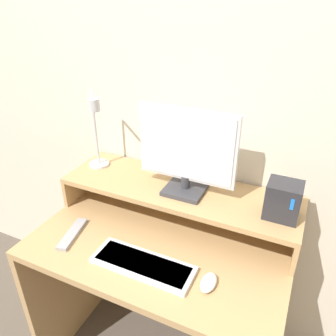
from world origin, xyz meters
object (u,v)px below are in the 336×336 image
Objects in this scene: monitor at (187,151)px; keyboard at (143,264)px; mouse at (208,282)px; remote_control at (72,234)px; router_dock at (283,200)px; desk_lamp at (96,133)px.

monitor is 0.46m from keyboard.
mouse is 0.59m from remote_control.
remote_control is at bearing -159.52° from router_dock.
monitor is 1.06× the size of keyboard.
remote_control is (-0.35, 0.03, -0.00)m from keyboard.
mouse is (0.21, -0.31, -0.32)m from monitor.
desk_lamp is 0.44m from remote_control.
remote_control is at bearing 175.17° from keyboard.
monitor is at bearing 178.29° from router_dock.
desk_lamp is at bearing 154.56° from mouse.
mouse is at bearing -25.44° from desk_lamp.
remote_control is at bearing -141.76° from monitor.
remote_control is (-0.76, -0.28, -0.21)m from router_dock.
router_dock is 0.56m from keyboard.
monitor is at bearing 38.24° from remote_control.
router_dock is at bearing 59.95° from mouse.
keyboard is at bearing -175.83° from mouse.
router_dock is at bearing -1.71° from monitor.
desk_lamp is 0.96× the size of keyboard.
router_dock is 1.47× the size of mouse.
monitor is 0.58m from remote_control.
desk_lamp reaches higher than router_dock.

